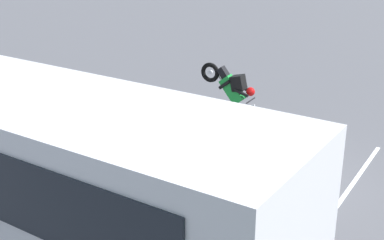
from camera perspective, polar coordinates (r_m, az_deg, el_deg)
name	(u,v)px	position (r m, az deg, el deg)	size (l,w,h in m)	color
ground_plane	(264,178)	(12.59, 7.79, -6.22)	(80.00, 80.00, 0.00)	#4C4C51
tour_bus	(26,181)	(9.16, -17.49, -6.28)	(9.58, 2.62, 3.25)	silver
spectator_far_left	(198,181)	(10.00, 0.67, -6.66)	(0.58, 0.34, 1.77)	#473823
spectator_left	(170,162)	(10.77, -2.39, -4.55)	(0.58, 0.37, 1.78)	black
spectator_centre	(122,152)	(11.25, -7.57, -3.47)	(0.58, 0.35, 1.81)	black
spectator_right	(100,141)	(11.99, -9.94, -2.23)	(0.58, 0.37, 1.76)	black
parked_motorcycle_silver	(214,237)	(9.45, 2.34, -12.49)	(2.03, 0.73, 0.99)	black
stunt_motorcycle	(231,88)	(15.60, 4.25, 3.42)	(1.91, 0.58, 1.86)	black
bay_line_a	(352,184)	(12.73, 16.95, -6.64)	(0.24, 4.96, 0.01)	white
bay_line_b	(243,156)	(13.64, 5.58, -3.91)	(0.20, 3.68, 0.01)	white
bay_line_c	(155,134)	(15.04, -3.97, -1.47)	(0.24, 4.93, 0.01)	white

